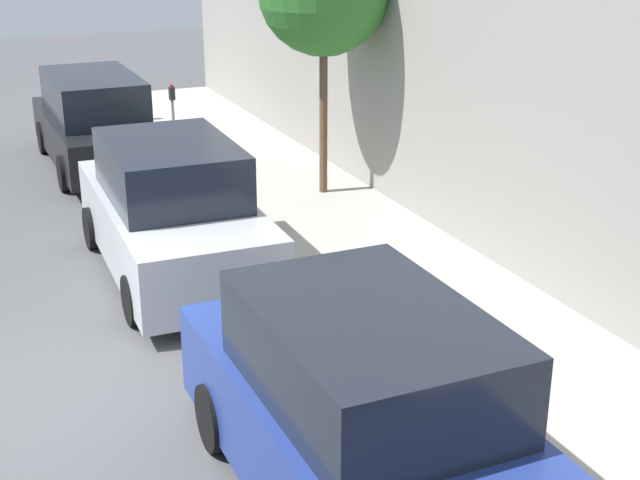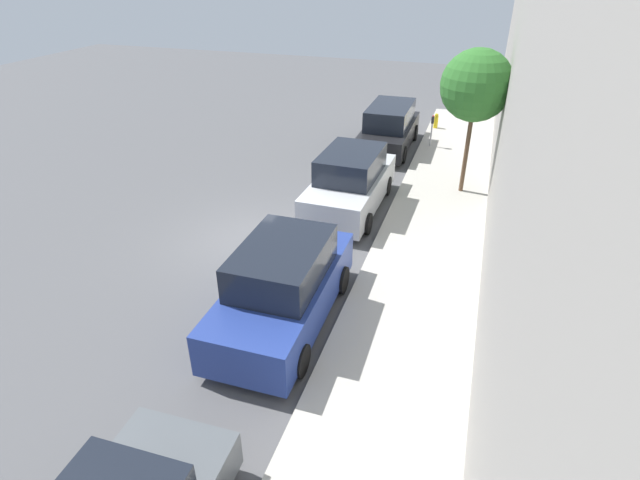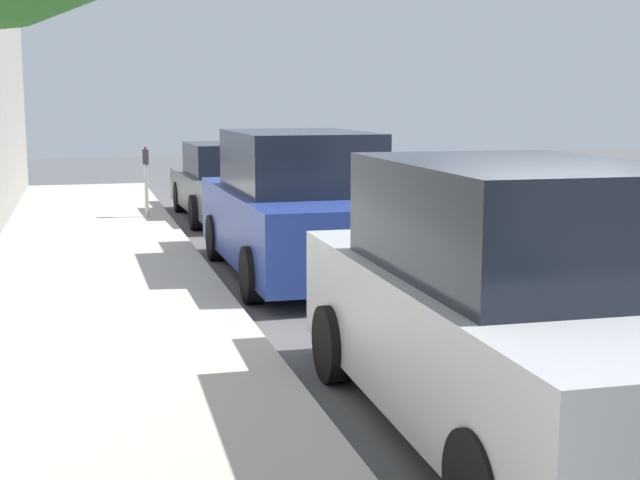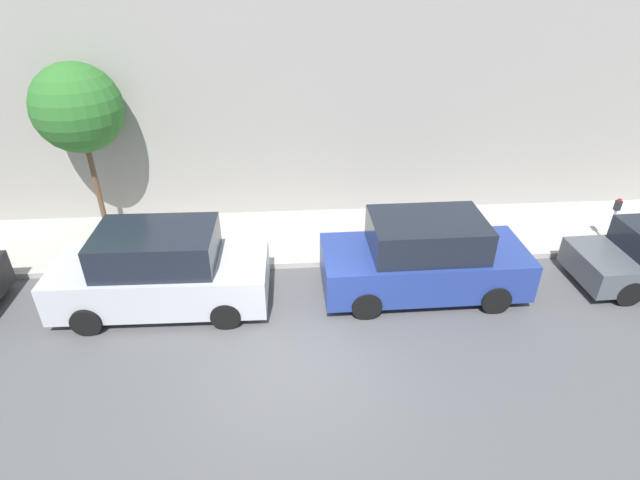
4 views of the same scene
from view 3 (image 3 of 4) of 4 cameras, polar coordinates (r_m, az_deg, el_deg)
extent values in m
plane|color=#515154|center=(10.34, 15.39, -4.80)|extent=(60.00, 60.00, 0.00)
cube|color=#B2ADA3|center=(8.95, -13.69, -6.38)|extent=(3.02, 32.00, 0.15)
cube|color=#4C5156|center=(18.15, -5.84, 3.11)|extent=(1.93, 4.55, 0.68)
cube|color=black|center=(18.00, -5.82, 5.17)|extent=(1.64, 2.14, 0.64)
cylinder|color=black|center=(16.98, -2.24, 1.96)|extent=(0.22, 0.66, 0.66)
cylinder|color=black|center=(16.69, -7.94, 1.76)|extent=(0.22, 0.66, 0.66)
cylinder|color=black|center=(19.69, -4.04, 2.92)|extent=(0.22, 0.66, 0.66)
cylinder|color=black|center=(19.44, -8.97, 2.75)|extent=(0.22, 0.66, 0.66)
cube|color=navy|center=(12.20, -1.37, 0.95)|extent=(2.00, 4.82, 0.96)
cube|color=black|center=(12.11, -1.39, 5.07)|extent=(1.75, 2.62, 0.80)
cylinder|color=black|center=(11.12, 5.12, -1.74)|extent=(0.22, 0.69, 0.69)
cylinder|color=black|center=(10.63, -4.34, -2.22)|extent=(0.22, 0.69, 0.69)
cylinder|color=black|center=(13.91, 0.91, 0.47)|extent=(0.22, 0.69, 0.69)
cylinder|color=black|center=(13.52, -6.69, 0.16)|extent=(0.22, 0.69, 0.69)
cube|color=#B7BABF|center=(6.59, 12.35, -6.24)|extent=(2.05, 4.84, 0.96)
cube|color=black|center=(6.41, 12.62, 1.36)|extent=(1.77, 2.63, 0.80)
cylinder|color=black|center=(8.37, 13.28, -5.59)|extent=(0.22, 0.67, 0.67)
cylinder|color=black|center=(7.69, 0.88, -6.66)|extent=(0.22, 0.67, 0.67)
cylinder|color=#ADADB2|center=(17.53, -11.04, 3.12)|extent=(0.07, 0.07, 1.03)
cube|color=#2D2D33|center=(17.48, -11.11, 5.25)|extent=(0.11, 0.15, 0.28)
cube|color=red|center=(17.47, -11.12, 5.79)|extent=(0.04, 0.09, 0.05)
camera|label=1|loc=(18.81, 3.45, 17.19)|focal=50.00mm
camera|label=2|loc=(20.73, -18.09, 22.28)|focal=28.00mm
camera|label=4|loc=(16.00, 43.08, 24.48)|focal=28.00mm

